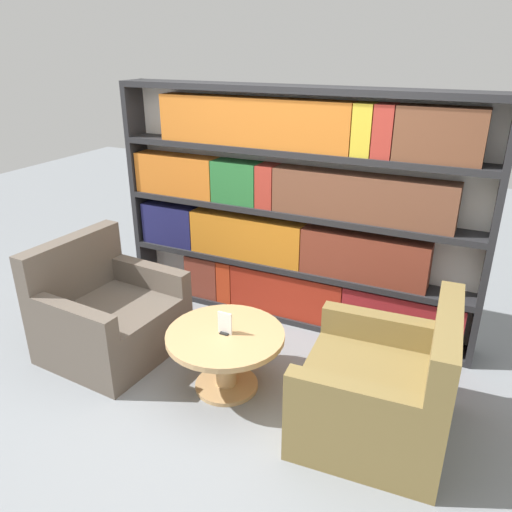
% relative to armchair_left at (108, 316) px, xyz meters
% --- Properties ---
extents(ground_plane, '(14.00, 14.00, 0.00)m').
position_rel_armchair_left_xyz_m(ground_plane, '(1.10, -0.24, -0.30)').
color(ground_plane, gray).
extents(bookshelf, '(3.12, 0.30, 2.00)m').
position_rel_armchair_left_xyz_m(bookshelf, '(1.11, 1.12, 0.68)').
color(bookshelf, silver).
rests_on(bookshelf, ground_plane).
extents(armchair_left, '(0.94, 0.99, 0.90)m').
position_rel_armchair_left_xyz_m(armchair_left, '(0.00, 0.00, 0.00)').
color(armchair_left, brown).
rests_on(armchair_left, ground_plane).
extents(armchair_right, '(0.93, 0.99, 0.90)m').
position_rel_armchair_left_xyz_m(armchair_right, '(2.16, -0.00, 0.00)').
color(armchair_right, olive).
rests_on(armchair_right, ground_plane).
extents(coffee_table, '(0.83, 0.83, 0.45)m').
position_rel_armchair_left_xyz_m(coffee_table, '(1.08, -0.03, 0.02)').
color(coffee_table, tan).
rests_on(coffee_table, ground_plane).
extents(table_sign, '(0.10, 0.06, 0.16)m').
position_rel_armchair_left_xyz_m(table_sign, '(1.08, -0.03, 0.22)').
color(table_sign, black).
rests_on(table_sign, coffee_table).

